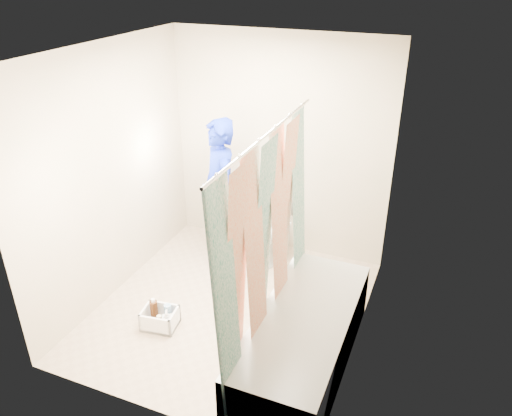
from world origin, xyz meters
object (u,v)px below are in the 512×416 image
at_px(bathtub, 303,339).
at_px(toilet, 272,224).
at_px(plumber, 220,193).
at_px(cleaning_caddy, 161,319).

relative_size(bathtub, toilet, 2.25).
xyz_separation_m(bathtub, toilet, (-0.84, 1.49, 0.12)).
bearing_deg(plumber, cleaning_caddy, -44.08).
distance_m(toilet, plumber, 0.70).
distance_m(bathtub, toilet, 1.72).
relative_size(toilet, plumber, 0.48).
bearing_deg(toilet, bathtub, -58.16).
xyz_separation_m(toilet, plumber, (-0.48, -0.29, 0.41)).
xyz_separation_m(bathtub, plumber, (-1.32, 1.21, 0.53)).
distance_m(toilet, cleaning_caddy, 1.64).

